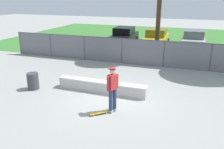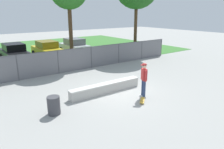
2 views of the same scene
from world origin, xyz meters
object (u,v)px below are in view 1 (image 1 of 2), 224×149
Objects in this scene: skateboarder at (113,88)px; skateboard at (99,112)px; car_yellow at (156,38)px; car_silver at (193,39)px; trash_bin at (33,81)px; car_black at (124,36)px; concrete_ledge at (101,87)px.

skateboarder is 1.11m from skateboard.
car_yellow is at bearing 91.99° from skateboarder.
trash_bin is at bearing -120.24° from car_silver.
car_silver is at bearing 59.76° from trash_bin.
trash_bin is at bearing 161.63° from skateboard.
trash_bin is (-4.53, 0.99, -0.62)m from skateboarder.
trash_bin is (-1.07, -12.18, -0.43)m from car_black.
concrete_ledge is 6.12× the size of skateboard.
concrete_ledge is 1.05× the size of car_black.
car_black reaches higher than concrete_ledge.
concrete_ledge is at bearing -78.72° from car_black.
car_silver reaches higher than concrete_ledge.
car_silver is at bearing 71.63° from concrete_ledge.
skateboard is 14.06m from car_silver.
skateboarder is 0.43× the size of car_black.
concrete_ledge is at bearing -93.68° from car_yellow.
trash_bin is (-4.11, 1.36, 0.34)m from skateboard.
car_black is (-3.46, 13.18, -0.19)m from skateboarder.
skateboard is (-0.42, -0.37, -0.96)m from skateboarder.
skateboard is at bearing -77.35° from car_black.
skateboarder is 0.43× the size of car_yellow.
car_silver is 5.14× the size of trash_bin.
skateboarder is (1.18, -1.75, 0.75)m from concrete_ledge.
skateboarder reaches higher than car_silver.
skateboarder is at bearing -88.01° from car_yellow.
concrete_ledge is 1.05× the size of car_yellow.
skateboarder is at bearing 41.56° from skateboard.
car_black reaches higher than trash_bin.
car_black reaches higher than skateboard.
car_yellow is at bearing -2.27° from car_black.
skateboarder is 2.23× the size of trash_bin.
car_silver is (2.66, 13.33, -0.19)m from skateboarder.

